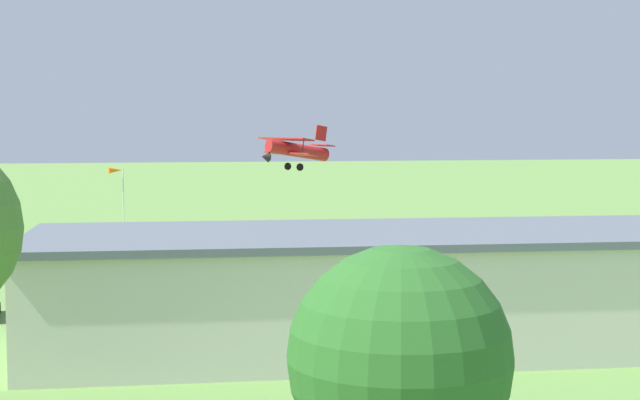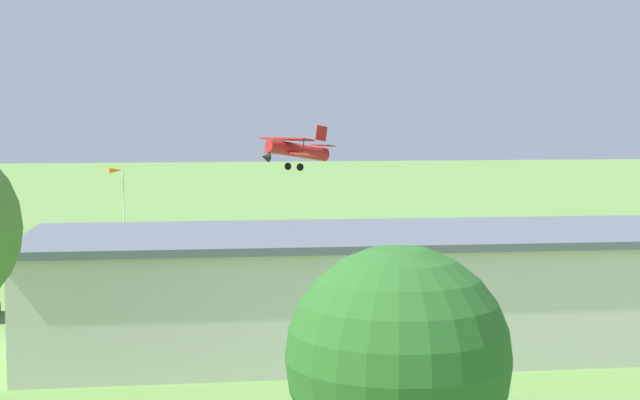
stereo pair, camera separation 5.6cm
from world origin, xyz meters
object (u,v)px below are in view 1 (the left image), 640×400
at_px(person_beside_truck, 631,281).
at_px(tree_near_perimeter_road, 400,359).
at_px(biplane, 295,150).
at_px(person_at_fence_line, 66,299).
at_px(person_watching_takeoff, 553,274).
at_px(hangar, 392,288).
at_px(windsock, 117,176).
at_px(person_by_parked_cars, 170,284).

xyz_separation_m(person_beside_truck, tree_near_perimeter_road, (24.39, 33.30, 4.26)).
height_order(biplane, person_beside_truck, biplane).
bearing_deg(tree_near_perimeter_road, person_at_fence_line, -73.24).
distance_m(person_at_fence_line, person_beside_truck, 34.57).
height_order(biplane, tree_near_perimeter_road, biplane).
distance_m(person_beside_truck, tree_near_perimeter_road, 41.50).
xyz_separation_m(biplane, person_watching_takeoff, (-13.52, 22.86, -7.69)).
distance_m(hangar, person_watching_takeoff, 20.92).
bearing_deg(windsock, person_watching_takeoff, 131.25).
relative_size(biplane, person_watching_takeoff, 4.15).
xyz_separation_m(biplane, person_by_parked_cars, (11.54, 21.89, -7.77)).
relative_size(person_by_parked_cars, tree_near_perimeter_road, 0.20).
bearing_deg(person_watching_takeoff, biplane, -59.39).
height_order(tree_near_perimeter_road, windsock, tree_near_perimeter_road).
xyz_separation_m(hangar, biplane, (-1.39, -37.39, 5.73)).
bearing_deg(person_beside_truck, windsock, -48.57).
distance_m(person_by_parked_cars, person_watching_takeoff, 25.08).
bearing_deg(person_watching_takeoff, tree_near_perimeter_road, 60.69).
distance_m(biplane, person_watching_takeoff, 27.65).
bearing_deg(hangar, person_by_parked_cars, -56.79).
xyz_separation_m(person_at_fence_line, windsock, (-2.12, -36.28, 5.11)).
bearing_deg(tree_near_perimeter_road, hangar, -104.70).
bearing_deg(biplane, person_at_fence_line, 56.27).
height_order(person_at_fence_line, person_beside_truck, person_beside_truck).
height_order(hangar, windsock, windsock).
distance_m(biplane, windsock, 18.57).
bearing_deg(biplane, person_beside_truck, 122.62).
xyz_separation_m(hangar, person_watching_takeoff, (-14.91, -14.53, -1.96)).
relative_size(biplane, person_beside_truck, 4.15).
bearing_deg(person_beside_truck, biplane, -57.38).
height_order(person_beside_truck, windsock, windsock).
bearing_deg(person_by_parked_cars, tree_near_perimeter_road, 96.32).
bearing_deg(biplane, tree_near_perimeter_road, 83.04).
bearing_deg(person_by_parked_cars, person_beside_truck, 170.52).
xyz_separation_m(biplane, tree_near_perimeter_road, (7.32, 59.97, -3.43)).
relative_size(person_at_fence_line, tree_near_perimeter_road, 0.21).
bearing_deg(tree_near_perimeter_road, person_by_parked_cars, -83.68).
height_order(hangar, person_by_parked_cars, hangar).
bearing_deg(biplane, person_by_parked_cars, 62.21).
bearing_deg(person_at_fence_line, biplane, -123.73).
height_order(person_at_fence_line, person_watching_takeoff, person_watching_takeoff).
bearing_deg(person_watching_takeoff, person_at_fence_line, 6.14).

